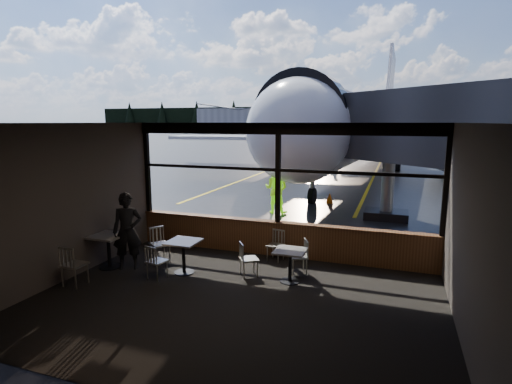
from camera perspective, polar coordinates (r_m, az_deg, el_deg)
The scene contains 33 objects.
ground_plane at distance 129.88m, azimuth 18.42°, elevation 7.94°, with size 520.00×520.00×0.00m, color black.
carpet_floor at distance 8.17m, azimuth -3.17°, elevation -15.45°, with size 8.00×6.00×0.01m, color black.
ceiling at distance 7.38m, azimuth -3.43°, elevation 9.83°, with size 8.00×6.00×0.04m, color #38332D.
wall_left at distance 9.83m, azimuth -25.35°, elevation -1.35°, with size 0.04×6.00×3.50m, color #4A413B.
wall_right at distance 7.12m, azimuth 28.10°, elevation -5.61°, with size 0.04×6.00×3.50m, color #4A413B.
wall_back at distance 5.08m, azimuth -16.74°, elevation -10.84°, with size 8.00×0.04×3.50m, color #4A413B.
window_sill at distance 10.66m, azimuth 3.07°, elevation -6.75°, with size 8.00×0.28×0.90m, color #57311A.
window_header at distance 10.21m, azimuth 3.22°, elevation 9.03°, with size 8.00×0.18×0.30m, color black.
mullion_left at distance 12.01m, azimuth -15.26°, elevation 3.34°, with size 0.12×0.12×2.60m, color black.
mullion_centre at distance 10.30m, azimuth 3.16°, elevation 2.62°, with size 0.12×0.12×2.60m, color black.
mullion_right at distance 9.95m, azimuth 25.56°, elevation 1.39°, with size 0.12×0.12×2.60m, color black.
window_transom at distance 10.28m, azimuth 3.17°, elevation 3.17°, with size 8.00×0.10×0.08m, color black.
airliner at distance 29.88m, azimuth 15.28°, elevation 14.06°, with size 31.71×38.05×11.63m, color white, non-canonical shape.
jet_bridge at distance 15.35m, azimuth 22.28°, elevation 5.26°, with size 9.19×11.23×4.90m, color #2D2D2F, non-canonical shape.
cafe_table_near at distance 9.01m, azimuth 4.89°, elevation -10.50°, with size 0.68×0.68×0.74m, color #A59E98, non-canonical shape.
cafe_table_mid at distance 9.62m, azimuth -10.28°, elevation -9.13°, with size 0.72×0.72×0.79m, color #A7A099, non-canonical shape.
cafe_table_left at distance 10.42m, azimuth -20.26°, elevation -7.97°, with size 0.75×0.75×0.83m, color #ACA59E, non-canonical shape.
chair_near_e at distance 9.49m, azimuth 6.09°, elevation -9.18°, with size 0.45×0.45×0.82m, color #B7B2A5, non-canonical shape.
chair_near_w at distance 9.28m, azimuth -1.01°, elevation -9.59°, with size 0.45×0.45×0.82m, color #B9B4A7, non-canonical shape.
chair_near_n at distance 10.29m, azimuth 2.80°, elevation -7.67°, with size 0.43×0.43×0.80m, color #B3AEA1, non-canonical shape.
chair_mid_s at distance 9.43m, azimuth -13.98°, elevation -9.62°, with size 0.44×0.44×0.80m, color #BAB5A7, non-canonical shape.
chair_mid_w at distance 10.52m, azimuth -13.53°, elevation -7.31°, with size 0.48×0.48×0.88m, color #B3AEA2, non-canonical shape.
chair_left_s at distance 9.61m, azimuth -24.50°, elevation -9.48°, with size 0.51×0.51×0.93m, color #B8B3A6, non-canonical shape.
passenger at distance 10.08m, azimuth -17.89°, elevation -5.36°, with size 0.68×0.45×1.87m, color black.
ground_crew at distance 15.51m, azimuth 2.91°, elevation 0.47°, with size 0.93×0.72×1.91m, color #BFF219.
cone_nose at distance 17.78m, azimuth 10.47°, elevation -0.85°, with size 0.32×0.32×0.45m, color #DD4406.
cone_wing at distance 29.57m, azimuth 4.30°, elevation 3.59°, with size 0.33×0.33×0.46m, color #E05207.
hangar_left at distance 203.32m, azimuth -1.52°, elevation 10.55°, with size 45.00×18.00×11.00m, color silver, non-canonical shape.
hangar_mid at distance 194.83m, azimuth 18.96°, elevation 9.90°, with size 38.00×15.00×10.00m, color silver, non-canonical shape.
fuel_tank_a at distance 194.60m, azimuth 9.93°, elevation 9.70°, with size 8.00×8.00×6.00m, color silver.
fuel_tank_b at distance 193.16m, azimuth 12.90°, elevation 9.60°, with size 8.00×8.00×6.00m, color silver.
fuel_tank_c at distance 192.23m, azimuth 15.90°, elevation 9.47°, with size 8.00×8.00×6.00m, color silver.
treeline at distance 219.83m, azimuth 19.07°, elevation 10.11°, with size 360.00×3.00×12.00m, color black.
Camera 1 is at (2.87, -9.80, 3.52)m, focal length 28.00 mm.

